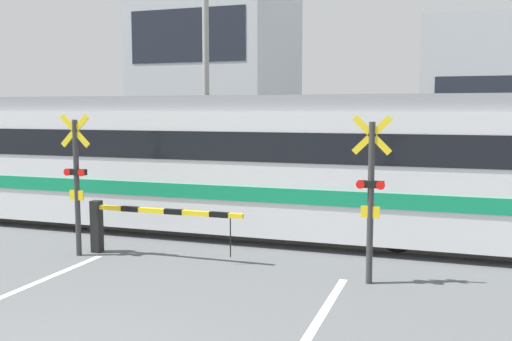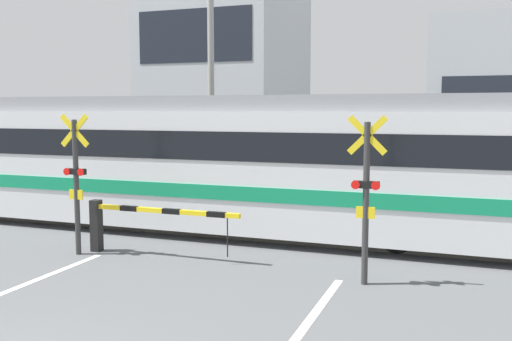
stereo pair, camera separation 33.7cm
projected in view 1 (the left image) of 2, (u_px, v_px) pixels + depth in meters
rail_track_near at (252, 239)px, 13.10m from camera, size 50.00×0.10×0.08m
rail_track_far at (271, 227)px, 14.46m from camera, size 50.00×0.10×0.08m
commuter_train at (131, 157)px, 14.73m from camera, size 22.02×2.77×3.32m
crossing_barrier_near at (130, 220)px, 11.74m from camera, size 3.39×0.20×1.10m
crossing_barrier_far at (361, 192)px, 15.64m from camera, size 3.39×0.20×1.10m
crossing_signal_left at (77, 178)px, 11.63m from camera, size 0.68×0.15×2.92m
crossing_signal_right at (371, 192)px, 9.73m from camera, size 0.68×0.15×2.92m
pedestrian at (327, 174)px, 18.58m from camera, size 0.38×0.22×1.59m
building_left_of_street at (220, 57)px, 27.02m from camera, size 6.16×7.30×10.99m
building_right_of_street at (509, 104)px, 23.23m from camera, size 6.71×7.30×6.43m
utility_pole_streetside at (206, 88)px, 19.48m from camera, size 0.22×0.22×7.48m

